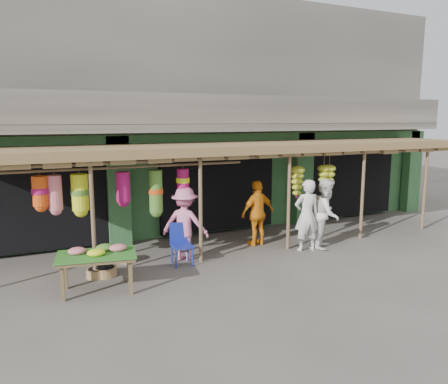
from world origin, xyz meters
name	(u,v)px	position (x,y,z in m)	size (l,w,h in m)	color
ground	(251,251)	(0.00, 0.00, 0.00)	(80.00, 80.00, 0.00)	#514C47
building	(186,121)	(0.00, 4.87, 3.37)	(16.40, 6.80, 7.00)	gray
awning	(233,152)	(-0.16, 0.79, 2.56)	(14.00, 2.70, 2.79)	brown
flower_table	(97,256)	(-4.07, -1.05, 0.74)	(1.67, 1.15, 0.92)	brown
blue_chair	(181,241)	(-1.99, -0.14, 0.55)	(0.50, 0.51, 0.99)	#172696
basket_left	(97,273)	(-3.98, -0.22, 0.09)	(0.45, 0.45, 0.19)	brown
basket_mid	(105,271)	(-3.80, -0.22, 0.10)	(0.52, 0.52, 0.20)	brown
basket_right	(127,258)	(-3.14, 0.55, 0.10)	(0.43, 0.43, 0.20)	olive
person_front	(307,215)	(1.37, -0.50, 0.95)	(0.69, 0.45, 1.89)	silver
person_right	(326,213)	(2.00, -0.51, 0.94)	(0.92, 0.71, 1.88)	white
person_vendor	(258,213)	(0.44, 0.46, 0.90)	(1.06, 0.44, 1.80)	orange
person_shopper	(185,224)	(-1.78, 0.13, 0.90)	(1.17, 0.67, 1.81)	pink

